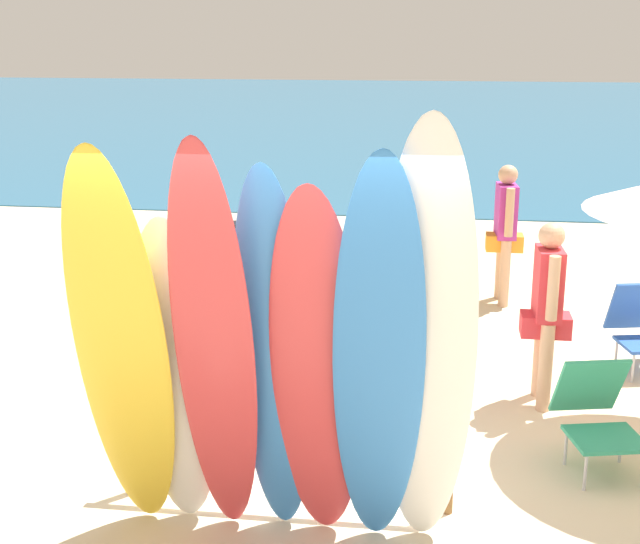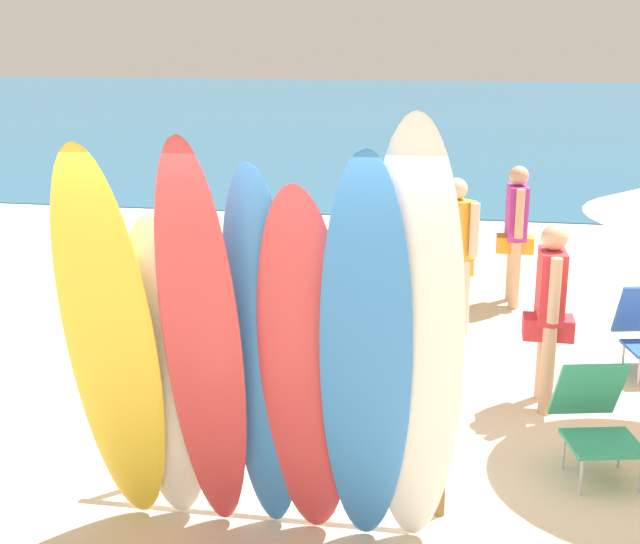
{
  "view_description": "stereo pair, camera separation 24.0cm",
  "coord_description": "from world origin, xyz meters",
  "px_view_note": "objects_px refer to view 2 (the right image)",
  "views": [
    {
      "loc": [
        0.94,
        -5.29,
        3.12
      ],
      "look_at": [
        0.0,
        1.47,
        1.22
      ],
      "focal_mm": 49.33,
      "sensor_mm": 36.0,
      "label": 1
    },
    {
      "loc": [
        1.18,
        -5.26,
        3.12
      ],
      "look_at": [
        0.0,
        1.47,
        1.22
      ],
      "focal_mm": 49.33,
      "sensor_mm": 36.0,
      "label": 2
    }
  ],
  "objects_px": {
    "beachgoer_photographing": "(454,244)",
    "beachgoer_by_water": "(259,269)",
    "surfboard_red_2": "(203,350)",
    "beachgoer_near_rack": "(516,226)",
    "surfboard_white_6": "(414,349)",
    "surfboard_rack": "(282,425)",
    "surfboard_red_4": "(305,372)",
    "beach_chair_red": "(595,415)",
    "beachgoer_strolling": "(550,304)",
    "surfboard_blue_5": "(366,364)",
    "surfboard_white_1": "(166,376)",
    "surfboard_yellow_0": "(112,349)",
    "surfboard_blue_3": "(263,359)"
  },
  "relations": [
    {
      "from": "surfboard_blue_3",
      "to": "beach_chair_red",
      "type": "bearing_deg",
      "value": 35.26
    },
    {
      "from": "surfboard_red_2",
      "to": "surfboard_white_6",
      "type": "distance_m",
      "value": 1.23
    },
    {
      "from": "surfboard_yellow_0",
      "to": "beachgoer_photographing",
      "type": "distance_m",
      "value": 4.83
    },
    {
      "from": "surfboard_yellow_0",
      "to": "surfboard_white_1",
      "type": "relative_size",
      "value": 1.22
    },
    {
      "from": "beachgoer_photographing",
      "to": "beachgoer_by_water",
      "type": "xyz_separation_m",
      "value": [
        -1.8,
        -1.23,
        -0.02
      ]
    },
    {
      "from": "surfboard_yellow_0",
      "to": "surfboard_white_1",
      "type": "height_order",
      "value": "surfboard_yellow_0"
    },
    {
      "from": "surfboard_red_4",
      "to": "surfboard_blue_5",
      "type": "relative_size",
      "value": 0.91
    },
    {
      "from": "beachgoer_photographing",
      "to": "beachgoer_by_water",
      "type": "relative_size",
      "value": 1.03
    },
    {
      "from": "surfboard_red_2",
      "to": "beachgoer_near_rack",
      "type": "relative_size",
      "value": 1.64
    },
    {
      "from": "beachgoer_strolling",
      "to": "beachgoer_near_rack",
      "type": "xyz_separation_m",
      "value": [
        -0.16,
        2.89,
        0.02
      ]
    },
    {
      "from": "surfboard_red_2",
      "to": "beachgoer_near_rack",
      "type": "distance_m",
      "value": 5.8
    },
    {
      "from": "surfboard_red_4",
      "to": "beachgoer_near_rack",
      "type": "height_order",
      "value": "surfboard_red_4"
    },
    {
      "from": "surfboard_red_4",
      "to": "beach_chair_red",
      "type": "height_order",
      "value": "surfboard_red_4"
    },
    {
      "from": "surfboard_blue_3",
      "to": "surfboard_rack",
      "type": "bearing_deg",
      "value": 92.88
    },
    {
      "from": "surfboard_red_2",
      "to": "surfboard_red_4",
      "type": "relative_size",
      "value": 1.12
    },
    {
      "from": "surfboard_rack",
      "to": "surfboard_red_4",
      "type": "xyz_separation_m",
      "value": [
        0.26,
        -0.52,
        0.61
      ]
    },
    {
      "from": "surfboard_white_1",
      "to": "surfboard_yellow_0",
      "type": "bearing_deg",
      "value": -152.41
    },
    {
      "from": "surfboard_red_4",
      "to": "beachgoer_strolling",
      "type": "height_order",
      "value": "surfboard_red_4"
    },
    {
      "from": "surfboard_blue_5",
      "to": "beach_chair_red",
      "type": "relative_size",
      "value": 3.18
    },
    {
      "from": "surfboard_red_4",
      "to": "surfboard_white_6",
      "type": "height_order",
      "value": "surfboard_white_6"
    },
    {
      "from": "beachgoer_photographing",
      "to": "surfboard_blue_3",
      "type": "bearing_deg",
      "value": 117.46
    },
    {
      "from": "surfboard_red_4",
      "to": "beachgoer_by_water",
      "type": "xyz_separation_m",
      "value": [
        -1.04,
        3.06,
        -0.25
      ]
    },
    {
      "from": "surfboard_blue_3",
      "to": "beachgoer_strolling",
      "type": "bearing_deg",
      "value": 55.75
    },
    {
      "from": "surfboard_red_4",
      "to": "beachgoer_by_water",
      "type": "height_order",
      "value": "surfboard_red_4"
    },
    {
      "from": "surfboard_rack",
      "to": "beachgoer_by_water",
      "type": "bearing_deg",
      "value": 106.97
    },
    {
      "from": "beachgoer_by_water",
      "to": "beach_chair_red",
      "type": "xyz_separation_m",
      "value": [
        2.91,
        -1.71,
        -0.5
      ]
    },
    {
      "from": "beach_chair_red",
      "to": "surfboard_blue_5",
      "type": "bearing_deg",
      "value": -149.37
    },
    {
      "from": "beachgoer_near_rack",
      "to": "beach_chair_red",
      "type": "xyz_separation_m",
      "value": [
        0.44,
        -3.97,
        -0.51
      ]
    },
    {
      "from": "beachgoer_near_rack",
      "to": "beach_chair_red",
      "type": "bearing_deg",
      "value": 1.82
    },
    {
      "from": "surfboard_red_4",
      "to": "beach_chair_red",
      "type": "bearing_deg",
      "value": 40.22
    },
    {
      "from": "beachgoer_strolling",
      "to": "beachgoer_near_rack",
      "type": "bearing_deg",
      "value": 1.43
    },
    {
      "from": "surfboard_white_1",
      "to": "surfboard_white_6",
      "type": "height_order",
      "value": "surfboard_white_6"
    },
    {
      "from": "beachgoer_photographing",
      "to": "beachgoer_near_rack",
      "type": "xyz_separation_m",
      "value": [
        0.67,
        1.04,
        -0.01
      ]
    },
    {
      "from": "surfboard_white_1",
      "to": "surfboard_blue_5",
      "type": "distance_m",
      "value": 1.27
    },
    {
      "from": "surfboard_blue_5",
      "to": "beach_chair_red",
      "type": "xyz_separation_m",
      "value": [
        1.5,
        1.44,
        -0.85
      ]
    },
    {
      "from": "surfboard_white_6",
      "to": "beachgoer_near_rack",
      "type": "relative_size",
      "value": 1.71
    },
    {
      "from": "surfboard_white_6",
      "to": "beachgoer_photographing",
      "type": "xyz_separation_m",
      "value": [
        0.13,
        4.33,
        -0.42
      ]
    },
    {
      "from": "beachgoer_photographing",
      "to": "beachgoer_by_water",
      "type": "bearing_deg",
      "value": 75.39
    },
    {
      "from": "surfboard_red_2",
      "to": "surfboard_blue_5",
      "type": "distance_m",
      "value": 0.96
    },
    {
      "from": "surfboard_rack",
      "to": "beachgoer_near_rack",
      "type": "height_order",
      "value": "beachgoer_near_rack"
    },
    {
      "from": "surfboard_white_1",
      "to": "beachgoer_by_water",
      "type": "bearing_deg",
      "value": 88.39
    },
    {
      "from": "beachgoer_by_water",
      "to": "surfboard_blue_3",
      "type": "bearing_deg",
      "value": 85.52
    },
    {
      "from": "beach_chair_red",
      "to": "surfboard_white_1",
      "type": "bearing_deg",
      "value": -167.57
    },
    {
      "from": "surfboard_rack",
      "to": "surfboard_blue_5",
      "type": "relative_size",
      "value": 0.86
    },
    {
      "from": "surfboard_rack",
      "to": "surfboard_blue_3",
      "type": "xyz_separation_m",
      "value": [
        -0.01,
        -0.48,
        0.66
      ]
    },
    {
      "from": "surfboard_red_2",
      "to": "beachgoer_strolling",
      "type": "height_order",
      "value": "surfboard_red_2"
    },
    {
      "from": "surfboard_blue_5",
      "to": "beachgoer_near_rack",
      "type": "bearing_deg",
      "value": 75.04
    },
    {
      "from": "surfboard_white_1",
      "to": "beach_chair_red",
      "type": "relative_size",
      "value": 2.63
    },
    {
      "from": "surfboard_rack",
      "to": "surfboard_yellow_0",
      "type": "relative_size",
      "value": 0.85
    },
    {
      "from": "surfboard_white_1",
      "to": "surfboard_red_2",
      "type": "height_order",
      "value": "surfboard_red_2"
    }
  ]
}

